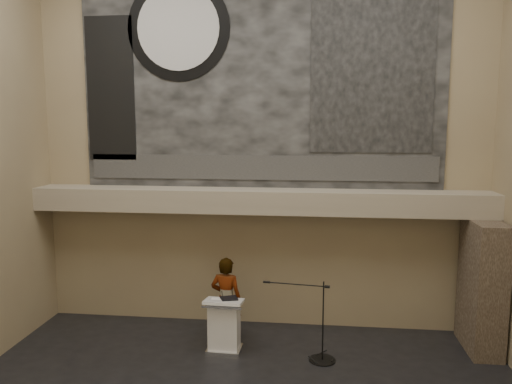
# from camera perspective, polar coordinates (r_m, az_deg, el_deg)

# --- Properties ---
(wall_back) EXTENTS (10.00, 0.02, 8.50)m
(wall_back) POSITION_cam_1_polar(r_m,az_deg,el_deg) (11.18, 0.47, 5.91)
(wall_back) COLOR #8D795A
(wall_back) RESTS_ON floor
(wall_front) EXTENTS (10.00, 0.02, 8.50)m
(wall_front) POSITION_cam_1_polar(r_m,az_deg,el_deg) (3.35, -14.20, 0.79)
(wall_front) COLOR #8D795A
(wall_front) RESTS_ON floor
(soffit) EXTENTS (10.00, 0.80, 0.50)m
(soffit) POSITION_cam_1_polar(r_m,az_deg,el_deg) (10.91, 0.24, -1.01)
(soffit) COLOR gray
(soffit) RESTS_ON wall_back
(sprinkler_left) EXTENTS (0.04, 0.04, 0.06)m
(sprinkler_left) POSITION_cam_1_polar(r_m,az_deg,el_deg) (11.19, -7.96, -2.31)
(sprinkler_left) COLOR #B2893D
(sprinkler_left) RESTS_ON soffit
(sprinkler_right) EXTENTS (0.04, 0.04, 0.06)m
(sprinkler_right) POSITION_cam_1_polar(r_m,az_deg,el_deg) (10.87, 10.23, -2.67)
(sprinkler_right) COLOR #B2893D
(sprinkler_right) RESTS_ON soffit
(banner) EXTENTS (8.00, 0.05, 5.00)m
(banner) POSITION_cam_1_polar(r_m,az_deg,el_deg) (11.19, 0.46, 13.34)
(banner) COLOR black
(banner) RESTS_ON wall_back
(banner_text_strip) EXTENTS (7.76, 0.02, 0.55)m
(banner_text_strip) POSITION_cam_1_polar(r_m,az_deg,el_deg) (11.15, 0.43, 2.81)
(banner_text_strip) COLOR #303030
(banner_text_strip) RESTS_ON banner
(banner_clock_rim) EXTENTS (2.30, 0.02, 2.30)m
(banner_clock_rim) POSITION_cam_1_polar(r_m,az_deg,el_deg) (11.62, -8.88, 18.03)
(banner_clock_rim) COLOR black
(banner_clock_rim) RESTS_ON banner
(banner_clock_face) EXTENTS (1.84, 0.02, 1.84)m
(banner_clock_face) POSITION_cam_1_polar(r_m,az_deg,el_deg) (11.60, -8.91, 18.05)
(banner_clock_face) COLOR silver
(banner_clock_face) RESTS_ON banner
(banner_building_print) EXTENTS (2.60, 0.02, 3.60)m
(banner_building_print) POSITION_cam_1_polar(r_m,az_deg,el_deg) (11.16, 13.15, 13.66)
(banner_building_print) COLOR black
(banner_building_print) RESTS_ON banner
(banner_brick_print) EXTENTS (1.10, 0.02, 3.20)m
(banner_brick_print) POSITION_cam_1_polar(r_m,az_deg,el_deg) (11.98, -16.29, 11.23)
(banner_brick_print) COLOR black
(banner_brick_print) RESTS_ON banner
(stone_pier) EXTENTS (0.60, 1.40, 2.70)m
(stone_pier) POSITION_cam_1_polar(r_m,az_deg,el_deg) (11.32, 24.42, -9.73)
(stone_pier) COLOR #3F3226
(stone_pier) RESTS_ON floor
(lectern) EXTENTS (0.79, 0.58, 1.14)m
(lectern) POSITION_cam_1_polar(r_m,az_deg,el_deg) (10.52, -3.65, -14.98)
(lectern) COLOR silver
(lectern) RESTS_ON floor
(binder) EXTENTS (0.40, 0.37, 0.04)m
(binder) POSITION_cam_1_polar(r_m,az_deg,el_deg) (10.33, -3.10, -12.06)
(binder) COLOR black
(binder) RESTS_ON lectern
(papers) EXTENTS (0.28, 0.35, 0.00)m
(papers) POSITION_cam_1_polar(r_m,az_deg,el_deg) (10.29, -4.48, -12.24)
(papers) COLOR white
(papers) RESTS_ON lectern
(speaker_person) EXTENTS (0.73, 0.54, 1.84)m
(speaker_person) POSITION_cam_1_polar(r_m,az_deg,el_deg) (10.85, -3.43, -12.17)
(speaker_person) COLOR silver
(speaker_person) RESTS_ON floor
(mic_stand) EXTENTS (1.44, 0.52, 1.61)m
(mic_stand) POSITION_cam_1_polar(r_m,az_deg,el_deg) (10.35, 7.37, -17.34)
(mic_stand) COLOR black
(mic_stand) RESTS_ON floor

